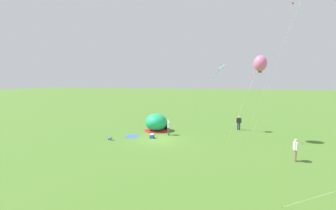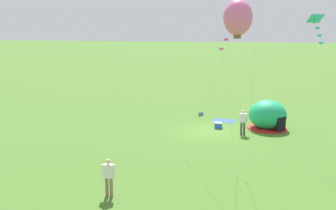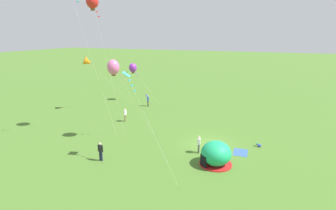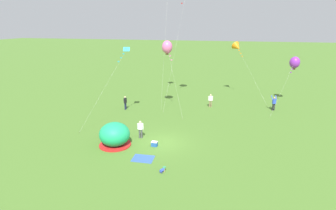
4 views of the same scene
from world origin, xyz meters
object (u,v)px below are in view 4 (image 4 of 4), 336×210
object	(u,v)px
kite_cyan	(124,53)
kite_orange	(237,47)
popup_tent	(115,135)
kite_pink	(167,47)
cooler_box	(154,144)
person_center_field	(140,129)
person_far_back	(125,102)
person_with_toddler	(210,100)
toddler_crawling	(163,170)
person_near_tent	(274,103)
kite_purple	(295,63)

from	to	relation	value
kite_cyan	kite_orange	bearing A→B (deg)	48.65
popup_tent	kite_pink	bearing A→B (deg)	80.04
cooler_box	kite_pink	size ratio (longest dim) A/B	0.06
person_center_field	kite_orange	bearing A→B (deg)	65.94
person_far_back	person_with_toddler	bearing A→B (deg)	19.25
toddler_crawling	person_with_toddler	bearing A→B (deg)	83.35
person_center_field	kite_cyan	bearing A→B (deg)	124.08
person_near_tent	kite_cyan	size ratio (longest dim) A/B	0.24
kite_cyan	kite_pink	size ratio (longest dim) A/B	0.94
cooler_box	kite_orange	xyz separation A→B (m)	(6.63, 20.14, 6.85)
toddler_crawling	kite_orange	bearing A→B (deg)	78.63
cooler_box	person_far_back	bearing A→B (deg)	125.84
kite_orange	person_with_toddler	bearing A→B (deg)	-111.09
person_near_tent	kite_purple	world-z (taller)	kite_purple
toddler_crawling	person_center_field	bearing A→B (deg)	124.39
person_with_toddler	kite_purple	world-z (taller)	kite_purple
cooler_box	kite_purple	distance (m)	22.63
toddler_crawling	person_far_back	distance (m)	15.37
person_far_back	kite_purple	distance (m)	22.46
cooler_box	kite_cyan	distance (m)	11.02
popup_tent	person_center_field	xyz separation A→B (m)	(1.70, 1.98, -0.03)
person_center_field	kite_orange	distance (m)	21.47
kite_orange	popup_tent	bearing A→B (deg)	-115.91
kite_pink	kite_purple	world-z (taller)	kite_pink
person_center_field	toddler_crawling	bearing A→B (deg)	-55.61
cooler_box	kite_cyan	bearing A→B (deg)	128.86
popup_tent	kite_orange	xyz separation A→B (m)	(10.09, 20.77, 6.08)
person_near_tent	kite_cyan	xyz separation A→B (m)	(-16.77, -6.55, 6.30)
popup_tent	kite_cyan	distance (m)	9.75
cooler_box	toddler_crawling	bearing A→B (deg)	-64.94
popup_tent	kite_pink	xyz separation A→B (m)	(1.96, 11.18, 6.68)
toddler_crawling	kite_orange	size ratio (longest dim) A/B	0.07
person_far_back	kite_pink	distance (m)	8.52
kite_pink	kite_orange	bearing A→B (deg)	49.72
cooler_box	toddler_crawling	xyz separation A→B (m)	(1.81, -3.86, -0.04)
popup_tent	kite_cyan	world-z (taller)	kite_cyan
kite_cyan	person_with_toddler	bearing A→B (deg)	33.73
cooler_box	toddler_crawling	world-z (taller)	cooler_box
kite_orange	person_far_back	bearing A→B (deg)	-139.82
kite_pink	kite_purple	xyz separation A→B (m)	(15.47, 6.44, -2.17)
toddler_crawling	person_near_tent	xyz separation A→B (m)	(9.66, 16.99, 0.82)
person_far_back	person_near_tent	bearing A→B (deg)	12.83
popup_tent	person_far_back	distance (m)	10.13
toddler_crawling	cooler_box	bearing A→B (deg)	115.06
person_center_field	kite_cyan	distance (m)	8.94
cooler_box	kite_orange	world-z (taller)	kite_orange
toddler_crawling	person_near_tent	size ratio (longest dim) A/B	0.29
kite_purple	cooler_box	bearing A→B (deg)	-129.45
cooler_box	kite_pink	world-z (taller)	kite_pink
popup_tent	kite_purple	bearing A→B (deg)	45.30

